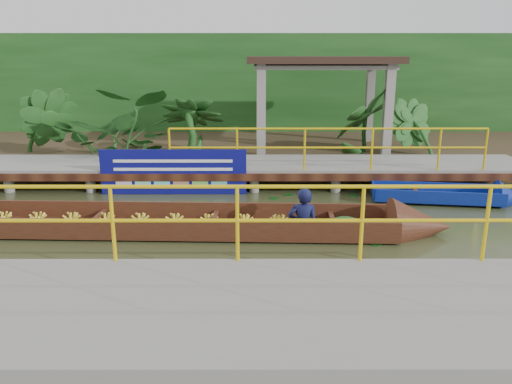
{
  "coord_description": "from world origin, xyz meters",
  "views": [
    {
      "loc": [
        1.03,
        -9.1,
        3.25
      ],
      "look_at": [
        1.04,
        0.5,
        0.6
      ],
      "focal_mm": 35.0,
      "sensor_mm": 36.0,
      "label": 1
    }
  ],
  "objects": [
    {
      "name": "vendor_boat",
      "position": [
        -0.69,
        -0.15,
        0.2
      ],
      "size": [
        11.17,
        1.52,
        2.05
      ],
      "rotation": [
        0.0,
        0.0,
        -0.04
      ],
      "color": "#35140E",
      "rests_on": "ground"
    },
    {
      "name": "ground",
      "position": [
        0.0,
        0.0,
        0.0
      ],
      "size": [
        80.0,
        80.0,
        0.0
      ],
      "primitive_type": "plane",
      "color": "#30351A",
      "rests_on": "ground"
    },
    {
      "name": "near_dock",
      "position": [
        1.0,
        -4.2,
        0.3
      ],
      "size": [
        18.0,
        2.4,
        1.73
      ],
      "color": "gray",
      "rests_on": "ground"
    },
    {
      "name": "far_dock",
      "position": [
        0.02,
        3.43,
        0.48
      ],
      "size": [
        16.0,
        2.06,
        1.66
      ],
      "color": "gray",
      "rests_on": "ground"
    },
    {
      "name": "tropical_plants",
      "position": [
        -1.02,
        5.3,
        1.2
      ],
      "size": [
        14.2,
        1.2,
        1.5
      ],
      "color": "#164014",
      "rests_on": "ground"
    },
    {
      "name": "foliage_backdrop",
      "position": [
        0.0,
        10.0,
        2.0
      ],
      "size": [
        30.0,
        0.8,
        4.0
      ],
      "primitive_type": "cube",
      "color": "#164014",
      "rests_on": "ground"
    },
    {
      "name": "blue_banner",
      "position": [
        -0.92,
        2.48,
        0.56
      ],
      "size": [
        3.48,
        0.04,
        1.09
      ],
      "color": "navy",
      "rests_on": "ground"
    },
    {
      "name": "moored_blue_boat",
      "position": [
        5.95,
        1.74,
        0.14
      ],
      "size": [
        3.38,
        1.3,
        0.78
      ],
      "rotation": [
        0.0,
        0.0,
        -0.14
      ],
      "color": "navy",
      "rests_on": "ground"
    },
    {
      "name": "pavilion",
      "position": [
        3.0,
        6.3,
        2.82
      ],
      "size": [
        4.4,
        3.0,
        3.0
      ],
      "color": "gray",
      "rests_on": "ground"
    },
    {
      "name": "land_strip",
      "position": [
        0.0,
        7.5,
        0.23
      ],
      "size": [
        30.0,
        8.0,
        0.45
      ],
      "primitive_type": "cube",
      "color": "#352B1A",
      "rests_on": "ground"
    }
  ]
}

